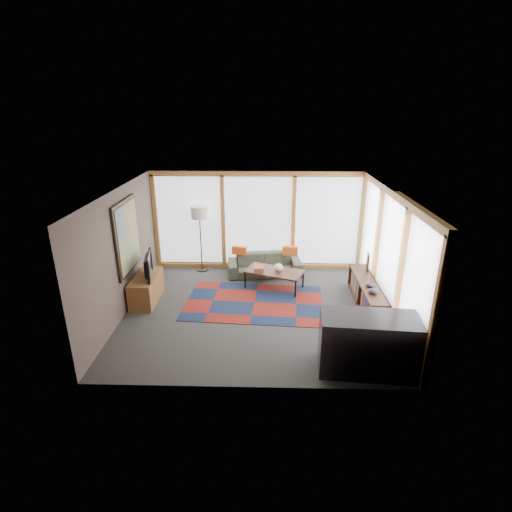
{
  "coord_description": "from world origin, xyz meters",
  "views": [
    {
      "loc": [
        0.22,
        -7.61,
        4.15
      ],
      "look_at": [
        0.0,
        0.4,
        1.1
      ],
      "focal_mm": 28.0,
      "sensor_mm": 36.0,
      "label": 1
    }
  ],
  "objects_px": {
    "coffee_table": "(274,279)",
    "bar_counter": "(368,344)",
    "floor_lamp": "(201,239)",
    "sofa": "(264,265)",
    "tv_console": "(146,289)",
    "television": "(145,265)",
    "bookshelf": "(367,294)"
  },
  "relations": [
    {
      "from": "television",
      "to": "sofa",
      "type": "bearing_deg",
      "value": -70.65
    },
    {
      "from": "tv_console",
      "to": "television",
      "type": "relative_size",
      "value": 1.29
    },
    {
      "from": "coffee_table",
      "to": "bar_counter",
      "type": "relative_size",
      "value": 0.86
    },
    {
      "from": "tv_console",
      "to": "bar_counter",
      "type": "xyz_separation_m",
      "value": [
        4.35,
        -2.39,
        0.2
      ]
    },
    {
      "from": "television",
      "to": "bar_counter",
      "type": "bearing_deg",
      "value": -130.48
    },
    {
      "from": "bar_counter",
      "to": "coffee_table",
      "type": "bearing_deg",
      "value": 119.86
    },
    {
      "from": "floor_lamp",
      "to": "bar_counter",
      "type": "distance_m",
      "value": 5.41
    },
    {
      "from": "television",
      "to": "tv_console",
      "type": "bearing_deg",
      "value": 80.66
    },
    {
      "from": "bookshelf",
      "to": "television",
      "type": "xyz_separation_m",
      "value": [
        -4.86,
        0.09,
        0.58
      ]
    },
    {
      "from": "television",
      "to": "bar_counter",
      "type": "xyz_separation_m",
      "value": [
        4.32,
        -2.39,
        -0.36
      ]
    },
    {
      "from": "floor_lamp",
      "to": "tv_console",
      "type": "relative_size",
      "value": 1.48
    },
    {
      "from": "floor_lamp",
      "to": "television",
      "type": "distance_m",
      "value": 2.04
    },
    {
      "from": "sofa",
      "to": "bar_counter",
      "type": "xyz_separation_m",
      "value": [
        1.72,
        -3.95,
        0.22
      ]
    },
    {
      "from": "coffee_table",
      "to": "television",
      "type": "relative_size",
      "value": 1.46
    },
    {
      "from": "bookshelf",
      "to": "television",
      "type": "bearing_deg",
      "value": 178.93
    },
    {
      "from": "floor_lamp",
      "to": "television",
      "type": "bearing_deg",
      "value": -117.39
    },
    {
      "from": "bookshelf",
      "to": "tv_console",
      "type": "bearing_deg",
      "value": 178.95
    },
    {
      "from": "floor_lamp",
      "to": "coffee_table",
      "type": "relative_size",
      "value": 1.3
    },
    {
      "from": "coffee_table",
      "to": "tv_console",
      "type": "height_order",
      "value": "tv_console"
    },
    {
      "from": "floor_lamp",
      "to": "coffee_table",
      "type": "distance_m",
      "value": 2.28
    },
    {
      "from": "bookshelf",
      "to": "sofa",
      "type": "bearing_deg",
      "value": 143.87
    },
    {
      "from": "floor_lamp",
      "to": "bar_counter",
      "type": "relative_size",
      "value": 1.12
    },
    {
      "from": "floor_lamp",
      "to": "bar_counter",
      "type": "xyz_separation_m",
      "value": [
        3.38,
        -4.2,
        -0.38
      ]
    },
    {
      "from": "floor_lamp",
      "to": "coffee_table",
      "type": "bearing_deg",
      "value": -29.04
    },
    {
      "from": "coffee_table",
      "to": "sofa",
      "type": "bearing_deg",
      "value": 106.64
    },
    {
      "from": "floor_lamp",
      "to": "bar_counter",
      "type": "bearing_deg",
      "value": -51.16
    },
    {
      "from": "sofa",
      "to": "television",
      "type": "xyz_separation_m",
      "value": [
        -2.6,
        -1.56,
        0.58
      ]
    },
    {
      "from": "sofa",
      "to": "television",
      "type": "height_order",
      "value": "television"
    },
    {
      "from": "bookshelf",
      "to": "television",
      "type": "distance_m",
      "value": 4.89
    },
    {
      "from": "coffee_table",
      "to": "tv_console",
      "type": "distance_m",
      "value": 2.97
    },
    {
      "from": "floor_lamp",
      "to": "tv_console",
      "type": "bearing_deg",
      "value": -118.01
    },
    {
      "from": "sofa",
      "to": "bar_counter",
      "type": "relative_size",
      "value": 1.2
    }
  ]
}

